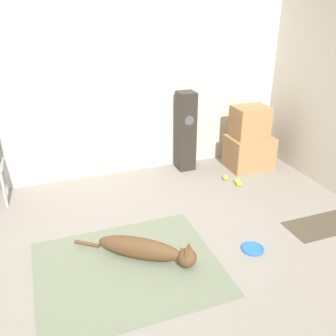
% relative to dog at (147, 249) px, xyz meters
% --- Properties ---
extents(ground_plane, '(12.00, 12.00, 0.00)m').
position_rel_dog_xyz_m(ground_plane, '(-0.08, -0.19, -0.11)').
color(ground_plane, gray).
extents(wall_back, '(8.00, 0.06, 2.55)m').
position_rel_dog_xyz_m(wall_back, '(-0.08, 1.91, 1.16)').
color(wall_back, beige).
rests_on(wall_back, ground_plane).
extents(area_rug, '(1.57, 1.31, 0.01)m').
position_rel_dog_xyz_m(area_rug, '(-0.19, -0.06, -0.11)').
color(area_rug, slate).
rests_on(area_rug, ground_plane).
extents(dog, '(0.98, 0.74, 0.22)m').
position_rel_dog_xyz_m(dog, '(0.00, 0.00, 0.00)').
color(dog, brown).
rests_on(dog, area_rug).
extents(frisbee, '(0.21, 0.21, 0.03)m').
position_rel_dog_xyz_m(frisbee, '(0.98, -0.21, -0.10)').
color(frisbee, blue).
rests_on(frisbee, ground_plane).
extents(cardboard_box_lower, '(0.59, 0.45, 0.44)m').
position_rel_dog_xyz_m(cardboard_box_lower, '(1.92, 1.43, 0.11)').
color(cardboard_box_lower, '#A87A4C').
rests_on(cardboard_box_lower, ground_plane).
extents(cardboard_box_upper, '(0.45, 0.35, 0.41)m').
position_rel_dog_xyz_m(cardboard_box_upper, '(1.90, 1.45, 0.54)').
color(cardboard_box_upper, '#A87A4C').
rests_on(cardboard_box_upper, cardboard_box_lower).
extents(floor_speaker, '(0.23, 0.23, 1.06)m').
position_rel_dog_xyz_m(floor_speaker, '(1.08, 1.70, 0.42)').
color(floor_speaker, '#2D2823').
rests_on(floor_speaker, ground_plane).
extents(tennis_ball_by_boxes, '(0.07, 0.07, 0.07)m').
position_rel_dog_xyz_m(tennis_ball_by_boxes, '(1.43, 1.18, -0.08)').
color(tennis_ball_by_boxes, '#C6E033').
rests_on(tennis_ball_by_boxes, ground_plane).
extents(tennis_ball_near_speaker, '(0.07, 0.07, 0.07)m').
position_rel_dog_xyz_m(tennis_ball_near_speaker, '(1.51, 0.96, -0.08)').
color(tennis_ball_near_speaker, '#C6E033').
rests_on(tennis_ball_near_speaker, ground_plane).
extents(tennis_ball_loose_on_carpet, '(0.07, 0.07, 0.07)m').
position_rel_dog_xyz_m(tennis_ball_loose_on_carpet, '(1.52, 1.04, -0.08)').
color(tennis_ball_loose_on_carpet, '#C6E033').
rests_on(tennis_ball_loose_on_carpet, ground_plane).
extents(door_mat, '(0.78, 0.39, 0.01)m').
position_rel_dog_xyz_m(door_mat, '(1.89, -0.11, -0.11)').
color(door_mat, '#4C4233').
rests_on(door_mat, ground_plane).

